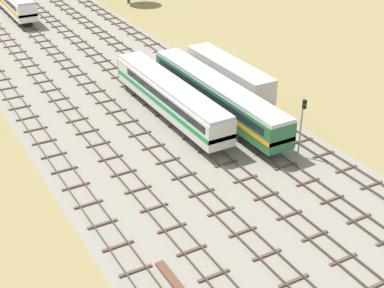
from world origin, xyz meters
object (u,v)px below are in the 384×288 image
Objects in this scene: freight_boxcar_right_mid at (229,74)px; signal_post_nearest at (302,121)px; passenger_coach_centre_right_nearest at (217,94)px; diesel_railcar_centre_near at (170,96)px.

freight_boxcar_right_mid is 2.42× the size of signal_post_nearest.
signal_post_nearest is (-2.17, -15.20, 1.20)m from freight_boxcar_right_mid.
passenger_coach_centre_right_nearest is 4.76m from diesel_railcar_centre_near.
diesel_railcar_centre_near reaches higher than freight_boxcar_right_mid.
diesel_railcar_centre_near is at bearing -164.26° from freight_boxcar_right_mid.
signal_post_nearest is at bearing -63.08° from diesel_railcar_centre_near.
freight_boxcar_right_mid is (8.65, 2.44, -0.15)m from diesel_railcar_centre_near.
passenger_coach_centre_right_nearest is 1.07× the size of diesel_railcar_centre_near.
diesel_railcar_centre_near is 14.36m from signal_post_nearest.
signal_post_nearest reaches higher than diesel_railcar_centre_near.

